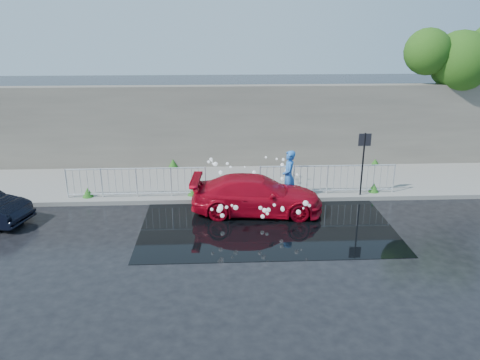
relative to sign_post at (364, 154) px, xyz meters
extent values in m
plane|color=black|center=(-4.20, -3.10, -1.72)|extent=(90.00, 90.00, 0.00)
cube|color=gray|center=(-4.20, 1.90, -1.65)|extent=(30.00, 4.00, 0.15)
cube|color=gray|center=(-4.20, -0.10, -1.64)|extent=(30.00, 0.25, 0.16)
cube|color=#5C564D|center=(-4.20, 4.10, 0.18)|extent=(30.00, 0.60, 3.50)
cube|color=black|center=(-3.70, -2.10, -1.72)|extent=(8.00, 5.00, 0.01)
cylinder|color=black|center=(0.00, 0.00, -0.47)|extent=(0.06, 0.06, 2.50)
cube|color=black|center=(0.00, 0.00, 0.53)|extent=(0.45, 0.04, 0.45)
cylinder|color=#332114|center=(5.80, 5.10, 0.78)|extent=(0.36, 0.36, 5.00)
sphere|color=#19400F|center=(5.30, 4.30, 2.88)|extent=(2.63, 2.63, 2.63)
sphere|color=#19400F|center=(3.80, 4.30, 3.28)|extent=(2.00, 2.00, 2.00)
cylinder|color=silver|center=(-10.70, 0.25, -1.02)|extent=(0.05, 0.05, 1.10)
cylinder|color=silver|center=(-5.70, 0.25, -1.02)|extent=(0.05, 0.05, 1.10)
cylinder|color=silver|center=(-8.20, 0.25, -0.50)|extent=(5.00, 0.04, 0.04)
cylinder|color=silver|center=(-8.20, 0.25, -1.45)|extent=(5.00, 0.04, 0.04)
cylinder|color=silver|center=(-3.70, 0.25, -1.02)|extent=(0.05, 0.05, 1.10)
cylinder|color=silver|center=(1.30, 0.25, -1.02)|extent=(0.05, 0.05, 1.10)
cylinder|color=silver|center=(-1.20, 0.25, -0.50)|extent=(5.00, 0.04, 0.04)
cylinder|color=silver|center=(-1.20, 0.25, -1.45)|extent=(5.00, 0.04, 0.04)
cone|color=#124415|center=(-10.00, 0.30, -1.40)|extent=(0.40, 0.40, 0.35)
cone|color=#124415|center=(-6.20, 0.30, -1.45)|extent=(0.36, 0.36, 0.26)
cone|color=#124415|center=(-3.00, 0.30, -1.39)|extent=(0.44, 0.44, 0.37)
cone|color=#124415|center=(0.60, 0.30, -1.40)|extent=(0.38, 0.38, 0.35)
cone|color=#124415|center=(-7.20, 3.80, -1.38)|extent=(0.42, 0.42, 0.38)
cone|color=#124415|center=(1.80, 3.80, -1.45)|extent=(0.34, 0.34, 0.25)
sphere|color=white|center=(-3.86, 0.12, -1.35)|extent=(0.07, 0.07, 0.07)
sphere|color=white|center=(-2.26, 0.30, -1.33)|extent=(0.15, 0.15, 0.15)
sphere|color=white|center=(-3.17, -0.03, -1.41)|extent=(0.11, 0.11, 0.11)
sphere|color=white|center=(-2.73, 1.37, -0.83)|extent=(0.10, 0.10, 0.10)
sphere|color=white|center=(-5.33, 1.51, -0.76)|extent=(0.17, 0.17, 0.17)
sphere|color=white|center=(-4.44, 0.28, -1.29)|extent=(0.12, 0.12, 0.12)
sphere|color=white|center=(-4.38, 0.72, -1.21)|extent=(0.11, 0.11, 0.11)
sphere|color=white|center=(-5.60, 1.66, -0.71)|extent=(0.12, 0.12, 0.12)
sphere|color=white|center=(-3.83, 0.70, -0.96)|extent=(0.10, 0.10, 0.10)
sphere|color=white|center=(-2.70, 1.58, -0.85)|extent=(0.14, 0.14, 0.14)
sphere|color=white|center=(-2.63, 1.80, -0.70)|extent=(0.12, 0.12, 0.12)
sphere|color=white|center=(-5.37, 1.49, -0.76)|extent=(0.14, 0.14, 0.14)
sphere|color=white|center=(-5.16, -0.08, -1.45)|extent=(0.17, 0.17, 0.17)
sphere|color=white|center=(-2.57, 1.16, -0.97)|extent=(0.17, 0.17, 0.17)
sphere|color=white|center=(-3.87, 0.87, -0.91)|extent=(0.15, 0.15, 0.15)
sphere|color=white|center=(-5.14, 1.03, -0.95)|extent=(0.16, 0.16, 0.16)
sphere|color=white|center=(-4.86, 1.89, -0.86)|extent=(0.12, 0.12, 0.12)
sphere|color=white|center=(-4.19, 1.48, -0.88)|extent=(0.06, 0.06, 0.06)
sphere|color=white|center=(-4.72, 0.16, -1.44)|extent=(0.08, 0.08, 0.08)
sphere|color=white|center=(-5.51, 2.02, -0.72)|extent=(0.14, 0.14, 0.14)
sphere|color=white|center=(-5.14, 0.74, -0.90)|extent=(0.09, 0.09, 0.09)
sphere|color=white|center=(-4.46, 0.32, -1.29)|extent=(0.12, 0.12, 0.12)
sphere|color=white|center=(-3.28, 2.28, -0.73)|extent=(0.10, 0.10, 0.10)
sphere|color=white|center=(-2.94, -0.09, -1.54)|extent=(0.08, 0.08, 0.08)
sphere|color=white|center=(-2.88, 1.97, -0.72)|extent=(0.09, 0.09, 0.09)
sphere|color=white|center=(-2.33, 1.49, -0.72)|extent=(0.14, 0.14, 0.14)
sphere|color=white|center=(-4.75, 1.30, -0.82)|extent=(0.09, 0.09, 0.09)
sphere|color=white|center=(-2.20, 1.00, -1.08)|extent=(0.10, 0.10, 0.10)
sphere|color=white|center=(-4.16, -0.08, -1.34)|extent=(0.09, 0.09, 0.09)
sphere|color=white|center=(-5.47, 1.79, -0.72)|extent=(0.07, 0.07, 0.07)
sphere|color=white|center=(-5.44, 1.89, -0.84)|extent=(0.07, 0.07, 0.07)
sphere|color=white|center=(-2.82, 0.71, -1.13)|extent=(0.14, 0.14, 0.14)
sphere|color=white|center=(-5.18, -2.43, -0.99)|extent=(0.15, 0.15, 0.15)
sphere|color=white|center=(-5.19, -2.94, -0.80)|extent=(0.18, 0.18, 0.18)
sphere|color=white|center=(-2.47, -2.87, -0.79)|extent=(0.10, 0.10, 0.10)
sphere|color=white|center=(-3.23, -2.47, -1.07)|extent=(0.12, 0.12, 0.12)
sphere|color=white|center=(-5.17, -2.76, -0.81)|extent=(0.15, 0.15, 0.15)
sphere|color=white|center=(-3.55, -2.92, -0.73)|extent=(0.10, 0.10, 0.10)
sphere|color=white|center=(-5.22, -2.96, -0.85)|extent=(0.15, 0.15, 0.15)
sphere|color=white|center=(-5.12, -2.10, -1.40)|extent=(0.14, 0.14, 0.14)
sphere|color=white|center=(-5.44, -2.63, -0.95)|extent=(0.10, 0.10, 0.10)
sphere|color=white|center=(-3.82, -2.16, -1.43)|extent=(0.13, 0.13, 0.13)
sphere|color=white|center=(-4.70, -2.56, -0.94)|extent=(0.16, 0.16, 0.16)
sphere|color=white|center=(-2.61, -2.94, -0.68)|extent=(0.17, 0.17, 0.17)
sphere|color=white|center=(-3.20, -2.23, -1.14)|extent=(0.12, 0.12, 0.12)
sphere|color=white|center=(-2.78, -2.79, -1.03)|extent=(0.15, 0.15, 0.15)
sphere|color=white|center=(-3.67, -2.11, -1.35)|extent=(0.11, 0.11, 0.11)
sphere|color=white|center=(-3.74, -3.06, -0.83)|extent=(0.13, 0.13, 0.13)
sphere|color=white|center=(-3.37, -3.37, -0.64)|extent=(0.10, 0.10, 0.10)
sphere|color=white|center=(-5.00, -3.26, -0.63)|extent=(0.10, 0.10, 0.10)
sphere|color=white|center=(-3.86, -3.15, -0.80)|extent=(0.14, 0.14, 0.14)
sphere|color=white|center=(-4.82, -2.66, -0.82)|extent=(0.08, 0.08, 0.08)
sphere|color=white|center=(-2.60, -2.59, -0.99)|extent=(0.07, 0.07, 0.07)
sphere|color=white|center=(-3.94, -2.63, -0.93)|extent=(0.12, 0.12, 0.12)
sphere|color=white|center=(-3.84, -2.87, -0.91)|extent=(0.14, 0.14, 0.14)
imported|color=#A30618|center=(-3.93, -1.10, -1.08)|extent=(4.56, 2.14, 1.29)
imported|color=blue|center=(-2.70, -0.13, -0.77)|extent=(0.51, 0.73, 1.91)
camera|label=1|loc=(-5.22, -15.93, 4.55)|focal=35.00mm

